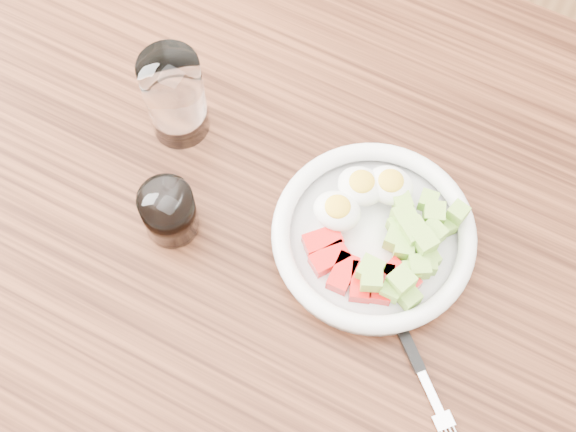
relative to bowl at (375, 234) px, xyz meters
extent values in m
plane|color=brown|center=(-0.09, -0.04, -0.79)|extent=(4.00, 4.00, 0.00)
cube|color=brown|center=(-0.74, 0.31, -0.43)|extent=(0.07, 0.07, 0.73)
cube|color=#5F2F1A|center=(-0.09, -0.04, -0.04)|extent=(1.50, 0.90, 0.04)
cylinder|color=white|center=(0.00, 0.00, -0.02)|extent=(0.23, 0.23, 0.01)
torus|color=white|center=(0.00, 0.00, 0.00)|extent=(0.24, 0.24, 0.02)
cube|color=red|center=(-0.05, -0.04, 0.00)|extent=(0.05, 0.05, 0.02)
cube|color=red|center=(-0.03, -0.05, 0.00)|extent=(0.04, 0.05, 0.02)
cube|color=red|center=(-0.01, -0.06, 0.00)|extent=(0.03, 0.04, 0.02)
cube|color=red|center=(0.01, -0.06, 0.00)|extent=(0.04, 0.05, 0.02)
cube|color=red|center=(0.03, -0.05, 0.00)|extent=(0.04, 0.05, 0.02)
cube|color=red|center=(0.05, -0.04, 0.00)|extent=(0.05, 0.04, 0.02)
ellipsoid|color=white|center=(-0.04, 0.04, 0.01)|extent=(0.06, 0.05, 0.03)
ellipsoid|color=yellow|center=(-0.04, 0.04, 0.03)|extent=(0.03, 0.03, 0.01)
ellipsoid|color=white|center=(-0.01, 0.06, 0.01)|extent=(0.06, 0.05, 0.03)
ellipsoid|color=yellow|center=(-0.01, 0.06, 0.03)|extent=(0.03, 0.03, 0.01)
ellipsoid|color=white|center=(-0.05, 0.00, 0.01)|extent=(0.06, 0.05, 0.03)
ellipsoid|color=yellow|center=(-0.05, 0.00, 0.03)|extent=(0.03, 0.03, 0.01)
cube|color=#96C14A|center=(0.06, 0.02, 0.02)|extent=(0.03, 0.03, 0.03)
cube|color=#96C14A|center=(0.05, 0.04, 0.02)|extent=(0.03, 0.03, 0.02)
cube|color=#96C14A|center=(0.01, 0.04, 0.01)|extent=(0.03, 0.03, 0.02)
cube|color=#96C14A|center=(0.03, 0.00, 0.01)|extent=(0.03, 0.03, 0.03)
cube|color=#96C14A|center=(0.07, 0.06, 0.02)|extent=(0.02, 0.02, 0.02)
cube|color=#96C14A|center=(0.02, 0.03, 0.02)|extent=(0.03, 0.03, 0.02)
cube|color=#96C14A|center=(0.05, -0.05, 0.02)|extent=(0.03, 0.03, 0.02)
cube|color=#96C14A|center=(0.01, -0.05, 0.02)|extent=(0.03, 0.03, 0.03)
cube|color=#96C14A|center=(0.06, -0.02, 0.00)|extent=(0.03, 0.03, 0.02)
cube|color=#96C14A|center=(0.04, 0.06, 0.02)|extent=(0.02, 0.02, 0.02)
cube|color=#96C14A|center=(0.06, -0.02, 0.01)|extent=(0.03, 0.03, 0.02)
cube|color=#96C14A|center=(0.02, -0.06, 0.02)|extent=(0.03, 0.03, 0.02)
cube|color=#96C14A|center=(0.06, 0.01, 0.03)|extent=(0.03, 0.03, 0.02)
cube|color=#96C14A|center=(0.04, -0.01, 0.01)|extent=(0.03, 0.03, 0.02)
cube|color=#96C14A|center=(0.02, 0.02, 0.01)|extent=(0.03, 0.03, 0.02)
cube|color=#96C14A|center=(0.07, -0.05, 0.01)|extent=(0.03, 0.03, 0.02)
cube|color=#96C14A|center=(0.07, 0.00, 0.01)|extent=(0.03, 0.03, 0.02)
cube|color=#96C14A|center=(0.07, 0.04, 0.00)|extent=(0.03, 0.03, 0.02)
cube|color=#96C14A|center=(0.04, -0.06, 0.01)|extent=(0.02, 0.02, 0.02)
cube|color=#96C14A|center=(0.04, 0.01, 0.02)|extent=(0.04, 0.04, 0.03)
cube|color=#96C14A|center=(0.07, -0.01, 0.01)|extent=(0.03, 0.03, 0.02)
cube|color=black|center=(0.08, -0.09, -0.02)|extent=(0.08, 0.07, 0.01)
cube|color=silver|center=(0.13, -0.13, -0.02)|extent=(0.05, 0.04, 0.00)
cube|color=silver|center=(0.15, -0.15, -0.02)|extent=(0.03, 0.03, 0.00)
cylinder|color=white|center=(-0.28, 0.03, 0.04)|extent=(0.07, 0.07, 0.13)
cylinder|color=white|center=(-0.22, -0.09, 0.01)|extent=(0.06, 0.06, 0.07)
cylinder|color=black|center=(-0.22, -0.09, 0.01)|extent=(0.06, 0.06, 0.06)
camera|label=1|loc=(0.07, -0.35, 0.85)|focal=50.00mm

